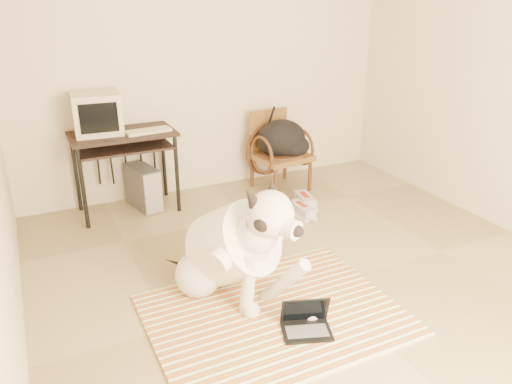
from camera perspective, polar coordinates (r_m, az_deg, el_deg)
floor at (r=3.76m, az=7.61°, el=-10.51°), size 4.50×4.50×0.00m
wall_back at (r=5.23m, az=-5.50°, el=14.76°), size 4.50×0.00×4.50m
rug at (r=3.42m, az=2.11°, el=-13.82°), size 1.63×1.25×0.02m
dog at (r=3.43m, az=-2.55°, el=-6.43°), size 0.78×1.17×0.96m
laptop at (r=3.26m, az=5.72°, el=-14.62°), size 0.36×0.31×0.21m
computer_desk at (r=4.82m, az=-14.89°, el=5.29°), size 0.95×0.53×0.79m
crt_monitor at (r=4.79m, az=-17.74°, el=8.56°), size 0.44×0.43×0.37m
desk_keyboard at (r=4.74m, az=-12.22°, el=6.83°), size 0.43×0.19×0.03m
pc_tower at (r=5.03m, az=-12.74°, el=0.53°), size 0.28×0.48×0.42m
rattan_chair at (r=5.35m, az=2.57°, el=4.72°), size 0.60×0.59×0.82m
backpack at (r=5.25m, az=3.18°, el=6.00°), size 0.54×0.44×0.39m
sneaker_left at (r=4.80m, az=5.30°, el=-2.12°), size 0.13×0.32×0.11m
sneaker_right at (r=5.01m, az=5.64°, el=-1.05°), size 0.18×0.35×0.12m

